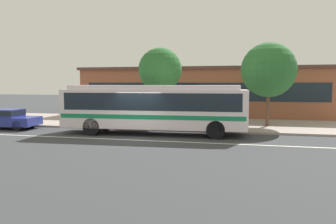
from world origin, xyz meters
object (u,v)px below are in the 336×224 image
object	(u,v)px
pedestrian_waiting_near_sign	(113,111)
street_tree_near_stop	(160,70)
pedestrian_walking_along_curb	(242,113)
bus_stop_sign	(233,106)
pedestrian_standing_by_tree	(229,113)
sedan_behind_bus	(4,118)
transit_bus	(154,106)
street_tree_mid_block	(269,70)

from	to	relation	value
pedestrian_waiting_near_sign	street_tree_near_stop	distance (m)	4.25
pedestrian_walking_along_curb	street_tree_near_stop	distance (m)	6.36
bus_stop_sign	street_tree_near_stop	xyz separation A→B (m)	(-5.02, 1.59, 2.29)
pedestrian_standing_by_tree	street_tree_near_stop	size ratio (longest dim) A/B	0.30
sedan_behind_bus	transit_bus	bearing A→B (deg)	-0.59
pedestrian_standing_by_tree	street_tree_near_stop	distance (m)	5.50
transit_bus	bus_stop_sign	distance (m)	4.88
sedan_behind_bus	pedestrian_standing_by_tree	xyz separation A→B (m)	(14.50, 3.13, 0.32)
pedestrian_walking_along_curb	bus_stop_sign	size ratio (longest dim) A/B	0.77
street_tree_near_stop	pedestrian_walking_along_curb	bearing A→B (deg)	-14.55
transit_bus	bus_stop_sign	bearing A→B (deg)	23.54
pedestrian_waiting_near_sign	street_tree_mid_block	size ratio (longest dim) A/B	0.31
bus_stop_sign	pedestrian_walking_along_curb	bearing A→B (deg)	15.16
pedestrian_waiting_near_sign	street_tree_mid_block	world-z (taller)	street_tree_mid_block
pedestrian_standing_by_tree	transit_bus	bearing A→B (deg)	-142.05
street_tree_mid_block	pedestrian_standing_by_tree	bearing A→B (deg)	-153.39
bus_stop_sign	pedestrian_standing_by_tree	bearing A→B (deg)	104.01
street_tree_near_stop	pedestrian_standing_by_tree	bearing A→B (deg)	-3.66
pedestrian_waiting_near_sign	pedestrian_standing_by_tree	xyz separation A→B (m)	(7.64, 1.02, -0.08)
street_tree_mid_block	bus_stop_sign	bearing A→B (deg)	-130.72
pedestrian_waiting_near_sign	pedestrian_standing_by_tree	size ratio (longest dim) A/B	1.08
street_tree_mid_block	pedestrian_waiting_near_sign	bearing A→B (deg)	-167.34
pedestrian_waiting_near_sign	street_tree_near_stop	size ratio (longest dim) A/B	0.32
pedestrian_walking_along_curb	bus_stop_sign	distance (m)	0.71
pedestrian_walking_along_curb	bus_stop_sign	bearing A→B (deg)	-164.84
sedan_behind_bus	pedestrian_standing_by_tree	bearing A→B (deg)	12.17
transit_bus	pedestrian_walking_along_curb	bearing A→B (deg)	22.68
transit_bus	pedestrian_walking_along_curb	size ratio (longest dim) A/B	6.14
bus_stop_sign	sedan_behind_bus	bearing A→B (deg)	-172.92
pedestrian_waiting_near_sign	bus_stop_sign	xyz separation A→B (m)	(7.96, -0.27, 0.47)
pedestrian_waiting_near_sign	bus_stop_sign	bearing A→B (deg)	-1.91
pedestrian_waiting_near_sign	transit_bus	bearing A→B (deg)	-32.34
transit_bus	street_tree_near_stop	distance (m)	4.21
transit_bus	street_tree_near_stop	size ratio (longest dim) A/B	2.04
street_tree_near_stop	bus_stop_sign	bearing A→B (deg)	-17.57
pedestrian_standing_by_tree	sedan_behind_bus	bearing A→B (deg)	-167.83
pedestrian_waiting_near_sign	bus_stop_sign	size ratio (longest dim) A/B	0.75
pedestrian_standing_by_tree	bus_stop_sign	world-z (taller)	bus_stop_sign
transit_bus	pedestrian_waiting_near_sign	size ratio (longest dim) A/B	6.26
pedestrian_walking_along_curb	pedestrian_standing_by_tree	bearing A→B (deg)	126.98
pedestrian_waiting_near_sign	street_tree_near_stop	world-z (taller)	street_tree_near_stop
transit_bus	street_tree_near_stop	bearing A→B (deg)	98.81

